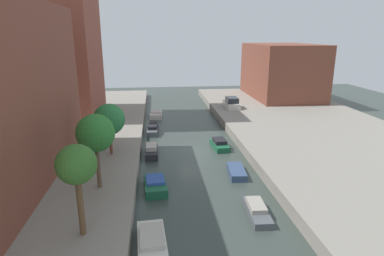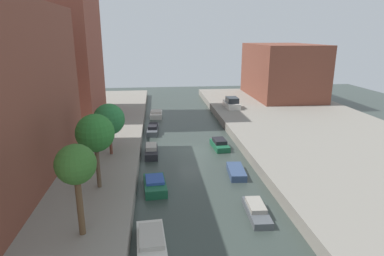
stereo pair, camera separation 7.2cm
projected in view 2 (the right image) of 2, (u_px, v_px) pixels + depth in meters
name	position (u px, v px, depth m)	size (l,w,h in m)	color
ground_plane	(191.00, 151.00, 33.15)	(84.00, 84.00, 0.00)	#333D38
quay_left	(35.00, 152.00, 31.43)	(20.00, 64.00, 1.00)	gray
quay_right	(332.00, 141.00, 34.59)	(20.00, 64.00, 1.00)	gray
apartment_tower_far	(53.00, 23.00, 41.35)	(10.00, 11.50, 23.55)	brown
low_block_right	(282.00, 71.00, 55.48)	(10.00, 15.56, 8.81)	brown
street_tree_0	(76.00, 166.00, 16.70)	(2.10, 2.10, 5.10)	brown
street_tree_1	(95.00, 133.00, 22.15)	(2.62, 2.62, 5.30)	brown
street_tree_2	(109.00, 119.00, 28.76)	(2.77, 2.77, 4.60)	brown
parked_car	(232.00, 103.00, 47.96)	(1.78, 4.14, 1.57)	beige
moored_boat_left_1	(151.00, 244.00, 17.90)	(1.81, 4.36, 0.86)	beige
moored_boat_left_2	(155.00, 185.00, 24.90)	(1.84, 3.40, 0.88)	#195638
moored_boat_left_3	(151.00, 151.00, 31.91)	(1.23, 3.29, 1.04)	#232328
moored_boat_left_4	(153.00, 129.00, 39.29)	(1.48, 4.21, 1.02)	#4C5156
moored_boat_left_5	(156.00, 114.00, 46.71)	(1.78, 3.42, 0.91)	beige
moored_boat_right_1	(256.00, 211.00, 21.42)	(1.36, 3.63, 0.76)	#4C5156
moored_boat_right_2	(236.00, 172.00, 27.53)	(1.52, 3.22, 0.57)	#33476B
moored_boat_right_3	(220.00, 144.00, 34.00)	(1.61, 3.38, 0.95)	#195638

